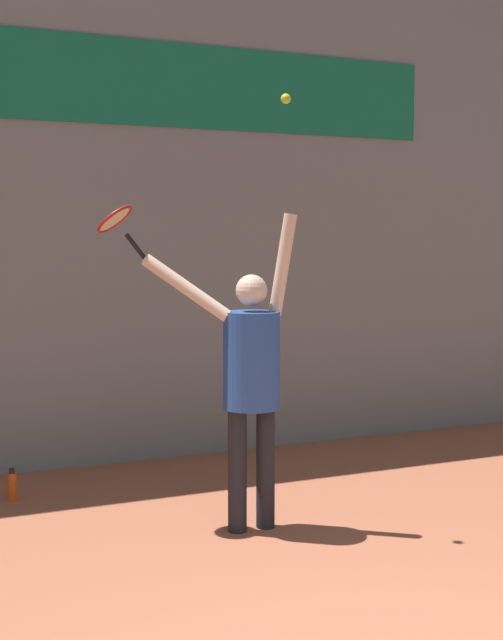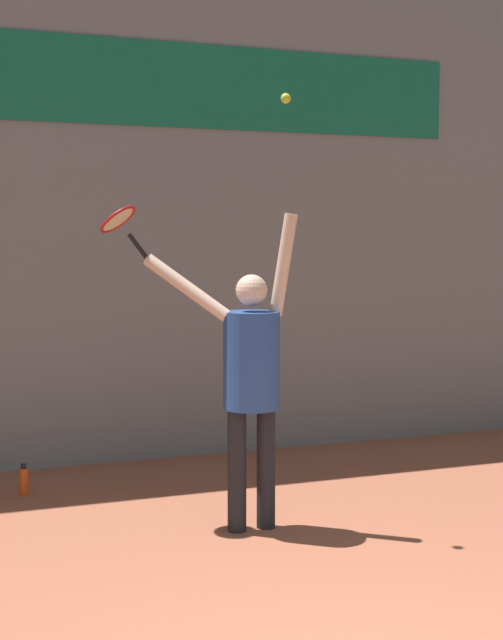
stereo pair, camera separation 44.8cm
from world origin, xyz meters
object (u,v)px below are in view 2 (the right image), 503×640
tennis_player (250,370)px  water_bottle (24,481)px  tennis_ball (286,98)px  tennis_racket (120,222)px

tennis_player → water_bottle: size_ratio=8.74×
tennis_ball → tennis_player: bearing=154.6°
tennis_player → water_bottle: (-1.40, 1.39, -1.01)m
tennis_racket → water_bottle: tennis_racket is taller
tennis_player → tennis_ball: tennis_ball is taller
tennis_ball → water_bottle: bearing=137.2°
tennis_player → tennis_ball: bearing=-25.4°
tennis_player → water_bottle: 2.21m
tennis_racket → water_bottle: bearing=124.1°
tennis_player → water_bottle: tennis_player is taller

